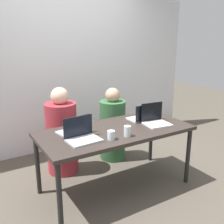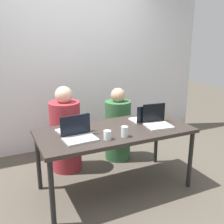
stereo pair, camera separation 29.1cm
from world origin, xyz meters
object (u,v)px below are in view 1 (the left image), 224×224
(water_glass_center, at_px, (127,132))
(laptop_front_right, at_px, (155,120))
(person_on_left, at_px, (62,135))
(laptop_front_left, at_px, (82,135))
(person_on_right, at_px, (113,128))
(laptop_back_left, at_px, (74,129))
(water_glass_left, at_px, (111,136))
(laptop_back_right, at_px, (144,116))

(water_glass_center, bearing_deg, laptop_front_right, 17.51)
(person_on_left, xyz_separation_m, laptop_front_left, (-0.07, -0.79, 0.28))
(person_on_right, height_order, laptop_back_left, person_on_right)
(laptop_front_right, height_order, water_glass_left, laptop_front_right)
(laptop_back_right, bearing_deg, person_on_right, -79.48)
(laptop_back_right, distance_m, laptop_back_left, 0.92)
(laptop_front_left, distance_m, laptop_front_right, 0.95)
(person_on_left, xyz_separation_m, water_glass_left, (0.18, -0.92, 0.27))
(laptop_front_right, relative_size, water_glass_center, 2.79)
(laptop_front_right, bearing_deg, person_on_right, 105.06)
(water_glass_center, bearing_deg, person_on_right, 67.51)
(water_glass_center, xyz_separation_m, water_glass_left, (-0.19, 0.01, -0.01))
(person_on_right, bearing_deg, laptop_back_left, 51.96)
(laptop_front_left, bearing_deg, laptop_back_left, 83.55)
(laptop_front_left, xyz_separation_m, laptop_back_left, (0.01, 0.22, -0.00))
(laptop_front_left, distance_m, laptop_back_right, 0.96)
(laptop_back_left, bearing_deg, laptop_front_left, 77.10)
(laptop_front_left, xyz_separation_m, laptop_back_right, (0.93, 0.21, -0.00))
(laptop_back_left, bearing_deg, person_on_right, -155.46)
(laptop_front_left, distance_m, laptop_back_left, 0.22)
(laptop_front_right, xyz_separation_m, laptop_back_left, (-0.94, 0.20, -0.01))
(person_on_left, xyz_separation_m, water_glass_center, (0.37, -0.93, 0.28))
(laptop_front_right, distance_m, laptop_back_right, 0.19)
(laptop_back_left, bearing_deg, water_glass_center, 129.90)
(person_on_left, height_order, water_glass_center, person_on_left)
(laptop_front_left, bearing_deg, water_glass_left, -31.45)
(laptop_back_left, xyz_separation_m, water_glass_center, (0.43, -0.36, 0.00))
(person_on_right, height_order, water_glass_center, person_on_right)
(person_on_left, relative_size, person_on_right, 1.08)
(person_on_right, bearing_deg, laptop_back_right, 117.29)
(laptop_back_left, bearing_deg, person_on_left, -106.44)
(laptop_back_left, relative_size, water_glass_center, 3.08)
(laptop_front_left, xyz_separation_m, water_glass_center, (0.44, -0.15, -0.00))
(person_on_right, relative_size, laptop_back_left, 3.05)
(laptop_front_left, height_order, laptop_back_left, laptop_front_left)
(laptop_back_left, distance_m, water_glass_left, 0.43)
(laptop_back_right, relative_size, laptop_back_left, 1.04)
(laptop_front_left, bearing_deg, person_on_right, 39.67)
(person_on_right, height_order, laptop_front_left, person_on_right)
(person_on_left, xyz_separation_m, laptop_front_right, (0.88, -0.77, 0.28))
(person_on_left, xyz_separation_m, person_on_right, (0.76, 0.00, -0.04))
(laptop_back_right, bearing_deg, laptop_front_right, 94.44)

